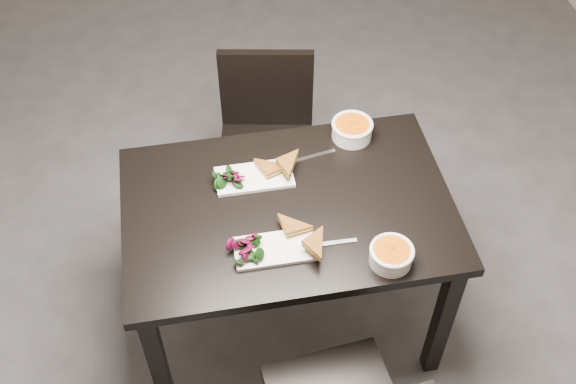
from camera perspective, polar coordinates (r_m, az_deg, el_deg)
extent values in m
plane|color=#47474C|center=(3.33, -3.90, -4.34)|extent=(5.00, 5.00, 0.00)
cube|color=black|center=(2.51, 0.00, -1.38)|extent=(1.20, 0.80, 0.04)
cube|color=black|center=(2.62, -10.68, -13.94)|extent=(0.06, 0.06, 0.71)
cube|color=black|center=(2.74, 12.70, -10.28)|extent=(0.06, 0.06, 0.71)
cube|color=black|center=(3.01, -11.36, -2.55)|extent=(0.06, 0.06, 0.71)
cube|color=black|center=(3.11, 8.71, 0.16)|extent=(0.06, 0.06, 0.71)
cube|color=black|center=(2.74, 6.22, -15.10)|extent=(0.04, 0.04, 0.41)
cube|color=black|center=(3.13, -1.80, 3.25)|extent=(0.49, 0.49, 0.04)
cube|color=black|center=(3.19, -5.03, -1.91)|extent=(0.05, 0.05, 0.41)
cube|color=black|center=(3.17, 1.46, -1.95)|extent=(0.05, 0.05, 0.41)
cube|color=black|center=(3.43, -4.64, 2.70)|extent=(0.05, 0.05, 0.41)
cube|color=black|center=(3.42, 1.39, 2.68)|extent=(0.05, 0.05, 0.41)
cube|color=black|center=(3.13, -1.80, 8.57)|extent=(0.42, 0.12, 0.40)
cube|color=white|center=(2.36, -1.05, -4.73)|extent=(0.28, 0.14, 0.01)
cylinder|color=white|center=(2.34, 8.55, -5.29)|extent=(0.15, 0.15, 0.06)
cylinder|color=#C86F09|center=(2.32, 8.61, -4.92)|extent=(0.12, 0.12, 0.02)
torus|color=white|center=(2.31, 8.63, -4.81)|extent=(0.15, 0.15, 0.01)
cube|color=silver|center=(2.38, 3.62, -4.25)|extent=(0.18, 0.02, 0.00)
cube|color=white|center=(2.58, -2.81, 1.23)|extent=(0.29, 0.14, 0.01)
cylinder|color=white|center=(2.73, 5.32, 5.07)|extent=(0.16, 0.16, 0.06)
cylinder|color=#C86F09|center=(2.71, 5.36, 5.50)|extent=(0.14, 0.14, 0.02)
torus|color=white|center=(2.71, 5.37, 5.61)|extent=(0.16, 0.16, 0.02)
cube|color=silver|center=(2.66, 2.12, 3.01)|extent=(0.18, 0.05, 0.00)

